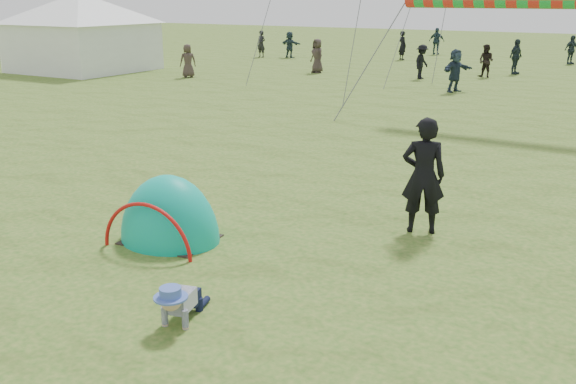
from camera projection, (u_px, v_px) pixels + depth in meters
The scene contains 16 objects.
ground at pixel (128, 310), 8.07m from camera, with size 140.00×140.00×0.00m, color #2C5B19.
crawling_toddler at pixel (179, 301), 7.70m from camera, with size 0.51×0.73×0.56m, color black, non-canonical shape.
popup_tent at pixel (170, 240), 10.40m from camera, with size 1.67×1.38×2.16m, color #09A097.
standing_adult at pixel (423, 176), 10.49m from camera, with size 0.71×0.47×1.94m, color black.
event_marquee at pixel (82, 29), 33.48m from camera, with size 6.23×6.23×4.28m, color white, non-canonical shape.
crowd_person_0 at pixel (402, 46), 39.68m from camera, with size 0.64×0.42×1.75m, color black.
crowd_person_1 at pixel (486, 61), 31.02m from camera, with size 0.77×0.60×1.58m, color black.
crowd_person_2 at pixel (437, 41), 43.23m from camera, with size 1.04×0.43×1.78m, color #233840.
crowd_person_4 at pixel (317, 56), 32.91m from camera, with size 0.84×0.55×1.72m, color #392E2B.
crowd_person_5 at pixel (290, 45), 41.07m from camera, with size 1.53×0.49×1.65m, color #263741.
crowd_person_8 at pixel (516, 57), 32.28m from camera, with size 1.02×0.43×1.75m, color #202C31.
crowd_person_9 at pixel (422, 62), 30.47m from camera, with size 1.04×0.60×1.61m, color black.
crowd_person_10 at pixel (188, 61), 31.04m from camera, with size 0.78×0.51×1.59m, color #3F322D.
crowd_person_11 at pixel (455, 71), 26.27m from camera, with size 1.62×0.51×1.74m, color #243444.
crowd_person_12 at pixel (261, 44), 41.34m from camera, with size 0.62×0.41×1.70m, color black.
crowd_person_14 at pixel (571, 50), 37.10m from camera, with size 0.96×0.40×1.65m, color #243136.
Camera 1 is at (5.53, -5.15, 3.78)m, focal length 40.00 mm.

